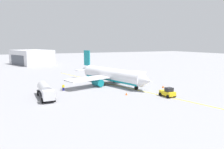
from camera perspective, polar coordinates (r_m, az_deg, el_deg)
name	(u,v)px	position (r m, az deg, el deg)	size (l,w,h in m)	color
ground_plane	(112,84)	(63.24, 0.00, -2.69)	(400.00, 400.00, 0.00)	#939399
airplane	(111,75)	(63.11, -0.28, -0.18)	(30.68, 28.64, 9.85)	white
fuel_tanker	(45,90)	(49.73, -17.65, -4.15)	(11.10, 2.97, 3.15)	#2D2D33
pushback_tug	(168,92)	(50.41, 14.88, -4.71)	(3.67, 2.43, 2.20)	yellow
refueling_worker	(63,88)	(56.29, -13.07, -3.46)	(0.46, 0.58, 1.71)	navy
safety_cone_nose	(126,94)	(50.51, 3.92, -5.25)	(0.52, 0.52, 0.58)	#F2590F
safety_cone_wingtip	(163,87)	(59.90, 13.68, -3.21)	(0.65, 0.65, 0.72)	#F2590F
distant_hangar	(32,57)	(131.04, -20.92, 4.40)	(28.16, 24.07, 8.33)	silver
taxi_line_marking	(112,84)	(63.24, 0.00, -2.68)	(64.96, 0.30, 0.01)	yellow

